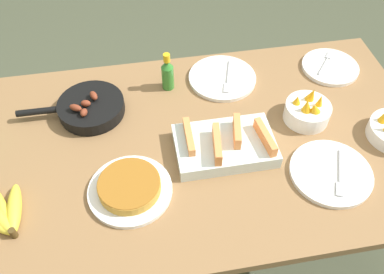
{
  "coord_description": "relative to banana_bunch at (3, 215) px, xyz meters",
  "views": [
    {
      "loc": [
        -0.16,
        -0.89,
        1.8
      ],
      "look_at": [
        0.0,
        0.0,
        0.74
      ],
      "focal_mm": 38.0,
      "sensor_mm": 36.0,
      "label": 1
    }
  ],
  "objects": [
    {
      "name": "dining_table",
      "position": [
        0.61,
        0.19,
        -0.1
      ],
      "size": [
        1.7,
        0.94,
        0.71
      ],
      "color": "olive",
      "rests_on": "ground_plane"
    },
    {
      "name": "ground_plane",
      "position": [
        0.61,
        0.19,
        -0.73
      ],
      "size": [
        14.0,
        14.0,
        0.0
      ],
      "primitive_type": "plane",
      "color": "#474C38"
    },
    {
      "name": "empty_plate_far_left",
      "position": [
        1.24,
        0.49,
        -0.01
      ],
      "size": [
        0.23,
        0.23,
        0.02
      ],
      "color": "white",
      "rests_on": "dining_table"
    },
    {
      "name": "banana_bunch",
      "position": [
        0.0,
        0.0,
        0.0
      ],
      "size": [
        0.17,
        0.2,
        0.04
      ],
      "color": "yellow",
      "rests_on": "dining_table"
    },
    {
      "name": "empty_plate_far_right",
      "position": [
        1.03,
        -0.02,
        -0.01
      ],
      "size": [
        0.27,
        0.27,
        0.02
      ],
      "color": "white",
      "rests_on": "dining_table"
    },
    {
      "name": "fruit_bowl_citrus",
      "position": [
        1.04,
        0.24,
        0.02
      ],
      "size": [
        0.16,
        0.16,
        0.12
      ],
      "color": "white",
      "rests_on": "dining_table"
    },
    {
      "name": "melon_tray",
      "position": [
        0.71,
        0.14,
        0.01
      ],
      "size": [
        0.33,
        0.21,
        0.1
      ],
      "color": "silver",
      "rests_on": "dining_table"
    },
    {
      "name": "empty_plate_near_front",
      "position": [
        0.78,
        0.5,
        -0.01
      ],
      "size": [
        0.27,
        0.27,
        0.02
      ],
      "color": "white",
      "rests_on": "dining_table"
    },
    {
      "name": "hot_sauce_bottle",
      "position": [
        0.56,
        0.49,
        0.05
      ],
      "size": [
        0.05,
        0.05,
        0.16
      ],
      "color": "#337F2D",
      "rests_on": "dining_table"
    },
    {
      "name": "frittata_plate_center",
      "position": [
        0.38,
        0.03,
        0.0
      ],
      "size": [
        0.27,
        0.27,
        0.05
      ],
      "color": "white",
      "rests_on": "dining_table"
    },
    {
      "name": "skillet",
      "position": [
        0.26,
        0.4,
        0.01
      ],
      "size": [
        0.39,
        0.24,
        0.08
      ],
      "rotation": [
        0.0,
        0.0,
        3.13
      ],
      "color": "black",
      "rests_on": "dining_table"
    }
  ]
}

